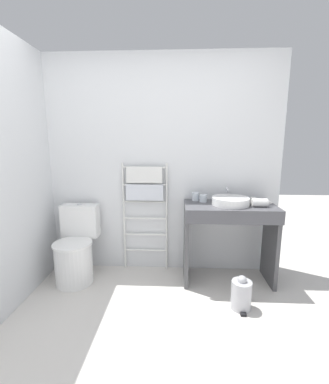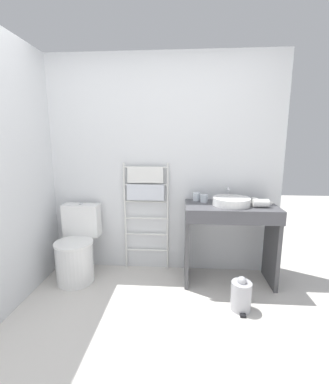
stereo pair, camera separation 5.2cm
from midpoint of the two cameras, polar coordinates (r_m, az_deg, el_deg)
name	(u,v)px [view 2 (the right image)]	position (r m, az deg, el deg)	size (l,w,h in m)	color
wall_back	(160,167)	(2.94, -0.55, 5.68)	(2.71, 0.12, 2.41)	silver
wall_side	(1,175)	(2.59, -32.11, 3.26)	(0.12, 2.30, 2.41)	silver
toilet	(77,250)	(3.00, -18.42, -12.15)	(0.40, 0.54, 0.81)	white
towel_radiator	(146,194)	(2.89, -3.68, -0.46)	(0.52, 0.06, 1.26)	white
vanity_counter	(230,231)	(2.80, 14.82, -8.32)	(0.93, 0.50, 0.85)	#4C4C51
sink_basin	(231,201)	(2.71, 15.16, -1.98)	(0.38, 0.38, 0.08)	white
faucet	(228,193)	(2.90, 14.45, -0.11)	(0.02, 0.10, 0.14)	silver
cup_near_wall	(196,197)	(2.85, 7.63, -1.05)	(0.08, 0.08, 0.09)	silver
cup_near_edge	(204,198)	(2.79, 9.32, -1.42)	(0.08, 0.08, 0.08)	silver
hair_dryer	(261,203)	(2.73, 21.23, -2.25)	(0.20, 0.18, 0.08)	white
trash_bin	(241,295)	(2.57, 17.24, -21.05)	(0.18, 0.21, 0.32)	#B7B7BC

